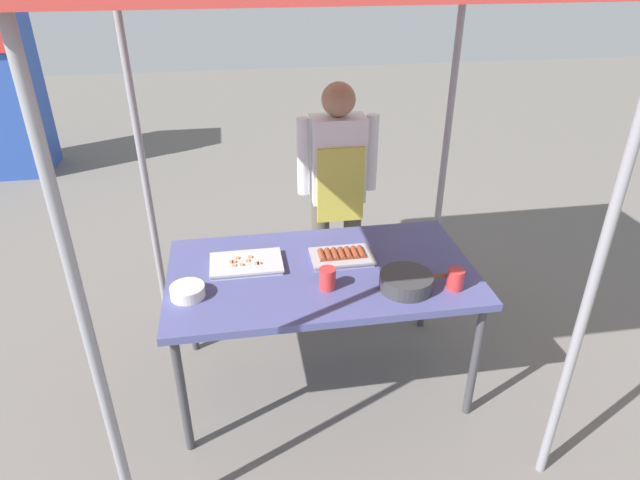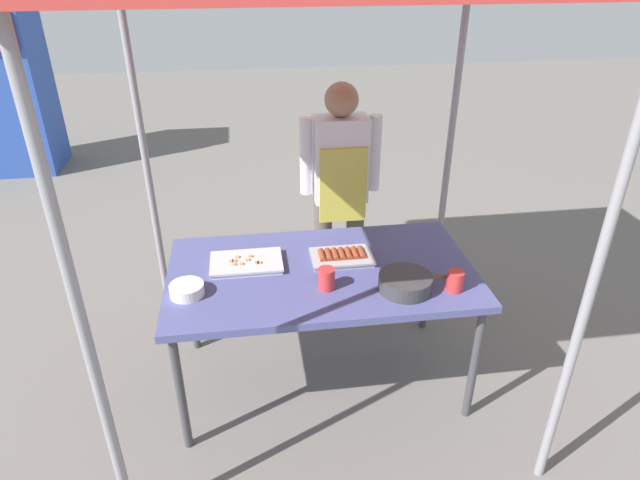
# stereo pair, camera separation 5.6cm
# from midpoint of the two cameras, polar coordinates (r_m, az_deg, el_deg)

# --- Properties ---
(ground_plane) EXTENTS (18.00, 18.00, 0.00)m
(ground_plane) POSITION_cam_midpoint_polar(r_m,az_deg,el_deg) (3.32, -0.35, -14.18)
(ground_plane) COLOR #66605B
(stall_table) EXTENTS (1.60, 0.90, 0.75)m
(stall_table) POSITION_cam_midpoint_polar(r_m,az_deg,el_deg) (2.89, -0.39, -4.00)
(stall_table) COLOR #4C518C
(stall_table) RESTS_ON ground
(tray_grilled_sausages) EXTENTS (0.33, 0.22, 0.05)m
(tray_grilled_sausages) POSITION_cam_midpoint_polar(r_m,az_deg,el_deg) (2.93, 1.73, -1.73)
(tray_grilled_sausages) COLOR #ADADB2
(tray_grilled_sausages) RESTS_ON stall_table
(tray_meat_skewers) EXTENTS (0.38, 0.25, 0.04)m
(tray_meat_skewers) POSITION_cam_midpoint_polar(r_m,az_deg,el_deg) (2.91, -8.28, -2.48)
(tray_meat_skewers) COLOR silver
(tray_meat_skewers) RESTS_ON stall_table
(cooking_wok) EXTENTS (0.43, 0.27, 0.08)m
(cooking_wok) POSITION_cam_midpoint_polar(r_m,az_deg,el_deg) (2.72, 8.46, -4.28)
(cooking_wok) COLOR #38383A
(cooking_wok) RESTS_ON stall_table
(condiment_bowl) EXTENTS (0.17, 0.17, 0.06)m
(condiment_bowl) POSITION_cam_midpoint_polar(r_m,az_deg,el_deg) (2.72, -14.26, -5.23)
(condiment_bowl) COLOR silver
(condiment_bowl) RESTS_ON stall_table
(drink_cup_near_edge) EXTENTS (0.08, 0.08, 0.11)m
(drink_cup_near_edge) POSITION_cam_midpoint_polar(r_m,az_deg,el_deg) (2.76, 13.44, -4.02)
(drink_cup_near_edge) COLOR red
(drink_cup_near_edge) RESTS_ON stall_table
(drink_cup_by_wok) EXTENTS (0.08, 0.08, 0.11)m
(drink_cup_by_wok) POSITION_cam_midpoint_polar(r_m,az_deg,el_deg) (2.68, 0.24, -4.06)
(drink_cup_by_wok) COLOR red
(drink_cup_by_wok) RESTS_ON stall_table
(vendor_woman) EXTENTS (0.52, 0.22, 1.53)m
(vendor_woman) POSITION_cam_midpoint_polar(r_m,az_deg,el_deg) (3.55, 1.38, 6.23)
(vendor_woman) COLOR #595147
(vendor_woman) RESTS_ON ground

